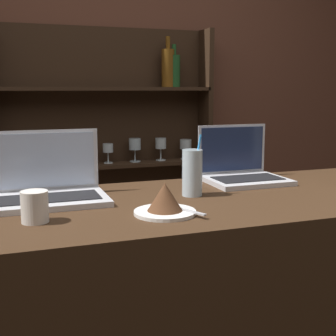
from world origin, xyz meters
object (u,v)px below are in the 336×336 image
cake_plate (165,201)px  coffee_cup (35,207)px  laptop_near (49,186)px  water_glass (192,173)px  laptop_far (241,170)px

cake_plate → coffee_cup: bearing=173.8°
laptop_near → cake_plate: laptop_near is taller
laptop_near → coffee_cup: size_ratio=4.12×
laptop_near → water_glass: 0.46m
water_glass → coffee_cup: bearing=-163.4°
cake_plate → water_glass: water_glass is taller
laptop_near → coffee_cup: (-0.06, -0.24, -0.00)m
laptop_far → coffee_cup: laptop_far is taller
cake_plate → coffee_cup: size_ratio=2.14×
water_glass → coffee_cup: water_glass is taller
laptop_far → cake_plate: (-0.43, -0.36, -0.01)m
laptop_far → water_glass: bearing=-148.5°
laptop_near → laptop_far: (0.73, 0.08, -0.00)m
water_glass → coffee_cup: 0.54m
cake_plate → water_glass: (0.16, 0.19, 0.04)m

